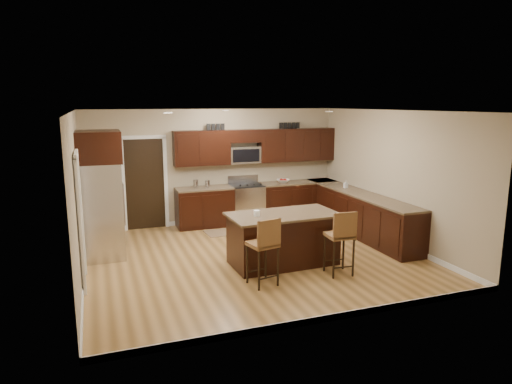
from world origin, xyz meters
name	(u,v)px	position (x,y,z in m)	size (l,w,h in m)	color
floor	(254,257)	(0.00, 0.00, 0.00)	(6.00, 6.00, 0.00)	#A47941
ceiling	(254,111)	(0.00, 0.00, 2.70)	(6.00, 6.00, 0.00)	silver
wall_back	(215,167)	(0.00, 2.75, 1.35)	(6.00, 6.00, 0.00)	tan
wall_left	(77,198)	(-3.00, 0.00, 1.35)	(5.50, 5.50, 0.00)	tan
wall_right	(393,177)	(3.00, 0.00, 1.35)	(5.50, 5.50, 0.00)	tan
base_cabinets	(311,209)	(1.90, 1.45, 0.46)	(4.02, 3.96, 0.92)	black
upper_cabinets	(259,145)	(1.04, 2.58, 1.84)	(4.00, 0.33, 0.80)	black
range	(246,203)	(0.68, 2.45, 0.47)	(0.76, 0.64, 1.11)	silver
microwave	(244,155)	(0.68, 2.60, 1.62)	(0.76, 0.31, 0.40)	silver
doorway	(145,184)	(-1.65, 2.73, 1.03)	(0.85, 0.03, 2.06)	black
pantry_door	(79,222)	(-2.98, -0.30, 1.02)	(0.03, 0.80, 2.04)	white
letter_decor	(253,126)	(0.90, 2.58, 2.29)	(2.20, 0.03, 0.15)	black
island	(283,240)	(0.38, -0.49, 0.43)	(1.96, 1.08, 0.92)	black
stool_left	(265,244)	(-0.29, -1.33, 0.69)	(0.49, 0.49, 1.10)	brown
stool_right	(341,235)	(1.06, -1.33, 0.69)	(0.44, 0.44, 1.11)	brown
refrigerator	(101,193)	(-2.62, 1.00, 1.21)	(0.79, 0.95, 2.35)	silver
floor_mat	(226,232)	(-0.03, 1.79, 0.01)	(0.90, 0.60, 0.01)	brown
fruit_bowl	(283,181)	(1.63, 2.45, 0.96)	(0.31, 0.31, 0.08)	silver
soap_bottle	(346,184)	(2.70, 1.30, 1.01)	(0.08, 0.08, 0.18)	#B2B2B2
canister_tall	(196,184)	(-0.54, 2.45, 1.02)	(0.12, 0.12, 0.20)	silver
canister_short	(207,184)	(-0.27, 2.45, 1.00)	(0.11, 0.11, 0.17)	silver
island_jar	(257,213)	(-0.12, -0.49, 0.97)	(0.10, 0.10, 0.10)	white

